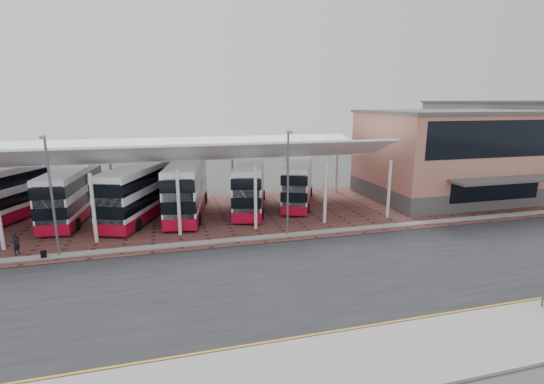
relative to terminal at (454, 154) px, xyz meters
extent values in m
plane|color=#3C3F3B|center=(-23.00, -13.92, -4.66)|extent=(140.00, 140.00, 0.00)
cube|color=black|center=(-23.00, -14.92, -4.65)|extent=(120.00, 14.00, 0.02)
cube|color=brown|center=(-21.00, -0.92, -4.63)|extent=(72.00, 16.00, 0.06)
cube|color=gray|center=(-23.00, -22.92, -4.59)|extent=(120.00, 4.00, 0.14)
cube|color=gray|center=(-23.00, -7.72, -4.59)|extent=(120.00, 0.80, 0.14)
cube|color=#BF8C1B|center=(-23.00, -20.92, -4.63)|extent=(120.00, 0.12, 0.01)
cube|color=#BF8C1B|center=(-23.00, -20.62, -4.63)|extent=(120.00, 0.12, 0.01)
cylinder|color=white|center=(-41.00, 5.58, -2.36)|extent=(0.26, 0.26, 4.60)
cylinder|color=white|center=(-35.00, -5.42, -2.06)|extent=(0.26, 0.26, 5.20)
cylinder|color=white|center=(-35.00, 5.58, -2.36)|extent=(0.26, 0.26, 4.60)
cylinder|color=white|center=(-29.00, -5.42, -2.06)|extent=(0.26, 0.26, 5.20)
cylinder|color=white|center=(-29.00, 5.58, -2.36)|extent=(0.26, 0.26, 4.60)
cylinder|color=white|center=(-23.00, -5.42, -2.06)|extent=(0.26, 0.26, 5.20)
cylinder|color=white|center=(-23.00, 5.58, -2.36)|extent=(0.26, 0.26, 4.60)
cylinder|color=white|center=(-17.00, -5.42, -2.06)|extent=(0.26, 0.26, 5.20)
cylinder|color=white|center=(-17.00, 5.58, -2.36)|extent=(0.26, 0.26, 4.60)
cylinder|color=white|center=(-11.00, -5.42, -2.06)|extent=(0.26, 0.26, 5.20)
cylinder|color=white|center=(-11.00, 5.58, -2.36)|extent=(0.26, 0.26, 4.60)
cube|color=white|center=(-29.00, -3.22, 1.44)|extent=(37.00, 4.95, 1.95)
cube|color=white|center=(-29.00, 2.38, 1.24)|extent=(37.00, 7.12, 1.43)
cube|color=#4E4C4A|center=(0.00, 0.08, -3.76)|extent=(18.00, 12.00, 1.80)
cube|color=tan|center=(0.00, 0.08, 0.74)|extent=(18.00, 12.00, 7.20)
cube|color=black|center=(0.00, -5.82, 2.14)|extent=(16.00, 0.25, 3.40)
cube|color=black|center=(0.00, -5.82, -2.56)|extent=(10.00, 0.25, 2.20)
cube|color=#4E4C4A|center=(0.00, -6.92, -1.46)|extent=(11.00, 2.40, 0.25)
cube|color=#4E4C4A|center=(0.00, 0.08, 4.44)|extent=(18.40, 12.40, 0.30)
cylinder|color=#5C5D64|center=(-37.00, -7.62, -0.66)|extent=(0.16, 0.16, 8.00)
cube|color=#5C5D64|center=(-37.00, -7.92, 3.34)|extent=(0.15, 0.90, 0.15)
cylinder|color=#5C5D64|center=(-21.00, -7.62, -0.66)|extent=(0.16, 0.16, 8.00)
cube|color=#5C5D64|center=(-21.00, -7.92, 3.34)|extent=(0.15, 0.90, 0.15)
cylinder|color=black|center=(-43.63, 4.50, -4.09)|extent=(0.67, 1.05, 1.02)
cylinder|color=black|center=(-41.29, 3.50, -4.09)|extent=(0.67, 1.05, 1.02)
cube|color=white|center=(-37.79, 1.54, -2.25)|extent=(3.45, 10.94, 4.20)
cube|color=#AF0823|center=(-37.79, 1.54, -3.96)|extent=(3.49, 10.98, 0.88)
cube|color=black|center=(-37.79, 1.54, -2.69)|extent=(3.49, 10.98, 0.93)
cube|color=black|center=(-37.79, 1.54, -1.13)|extent=(3.49, 10.98, 0.93)
cube|color=black|center=(-38.30, -3.77, -2.35)|extent=(2.20, 0.31, 3.52)
cylinder|color=black|center=(-39.34, -1.77, -4.11)|extent=(0.37, 1.00, 0.98)
cylinder|color=black|center=(-36.90, -2.01, -4.11)|extent=(0.37, 1.00, 0.98)
cylinder|color=black|center=(-38.68, 5.08, -4.11)|extent=(0.37, 1.00, 0.98)
cylinder|color=black|center=(-36.25, 4.85, -4.11)|extent=(0.37, 1.00, 0.98)
cube|color=white|center=(-32.07, 0.27, -2.13)|extent=(6.52, 11.47, 4.42)
cube|color=#AF0823|center=(-32.07, 0.27, -3.93)|extent=(6.57, 11.52, 0.93)
cube|color=black|center=(-32.07, 0.27, -2.59)|extent=(6.57, 11.52, 0.98)
cube|color=black|center=(-32.07, 0.27, -0.95)|extent=(6.57, 11.52, 0.98)
cube|color=black|center=(-34.12, -4.95, -2.23)|extent=(2.19, 0.94, 3.70)
cylinder|color=black|center=(-34.59, -2.63, -4.08)|extent=(0.64, 1.06, 1.03)
cylinder|color=black|center=(-32.20, -3.57, -4.08)|extent=(0.64, 1.06, 1.03)
cylinder|color=black|center=(-31.95, 4.11, -4.08)|extent=(0.64, 1.06, 1.03)
cylinder|color=black|center=(-29.55, 3.17, -4.08)|extent=(0.64, 1.06, 1.03)
cube|color=white|center=(-28.03, 0.60, -2.06)|extent=(4.62, 11.91, 4.55)
cube|color=#AF0823|center=(-28.03, 0.60, -3.91)|extent=(4.67, 11.96, 0.95)
cube|color=black|center=(-28.03, 0.60, -2.54)|extent=(4.67, 11.96, 1.00)
cube|color=black|center=(-28.03, 0.60, -0.85)|extent=(4.67, 11.96, 1.00)
cube|color=black|center=(-29.03, -5.07, -2.17)|extent=(2.36, 0.52, 3.81)
cylinder|color=black|center=(-29.98, -2.83, -4.07)|extent=(0.48, 1.09, 1.06)
cylinder|color=black|center=(-27.38, -3.29, -4.07)|extent=(0.48, 1.09, 1.06)
cylinder|color=black|center=(-28.69, 4.50, -4.07)|extent=(0.48, 1.09, 1.06)
cylinder|color=black|center=(-26.08, 4.04, -4.07)|extent=(0.48, 1.09, 1.06)
cube|color=white|center=(-22.16, 0.72, -2.23)|extent=(5.21, 11.13, 4.24)
cube|color=#AF0823|center=(-22.16, 0.72, -3.96)|extent=(5.26, 11.17, 0.89)
cube|color=black|center=(-22.16, 0.72, -2.67)|extent=(5.26, 11.17, 0.94)
cube|color=black|center=(-22.16, 0.72, -1.10)|extent=(5.26, 11.17, 0.94)
cube|color=black|center=(-23.57, -4.47, -2.33)|extent=(2.17, 0.67, 3.55)
cylinder|color=black|center=(-24.26, -2.31, -4.11)|extent=(0.52, 1.02, 0.99)
cylinder|color=black|center=(-21.88, -2.96, -4.11)|extent=(0.52, 1.02, 0.99)
cylinder|color=black|center=(-22.45, 4.40, -4.11)|extent=(0.52, 1.02, 0.99)
cylinder|color=black|center=(-20.06, 3.75, -4.11)|extent=(0.52, 1.02, 0.99)
cube|color=white|center=(-17.05, 1.44, -2.34)|extent=(6.21, 10.43, 4.04)
cube|color=#AF0823|center=(-17.05, 1.44, -3.99)|extent=(6.26, 10.48, 0.85)
cube|color=black|center=(-17.05, 1.44, -2.77)|extent=(6.26, 10.48, 0.89)
cube|color=black|center=(-17.05, 1.44, -1.26)|extent=(6.26, 10.48, 0.89)
cube|color=black|center=(-19.06, -3.28, -2.44)|extent=(1.98, 0.91, 3.38)
cylinder|color=black|center=(-19.43, -1.15, -4.13)|extent=(0.61, 0.97, 0.94)
cylinder|color=black|center=(-17.27, -2.07, -4.13)|extent=(0.61, 0.97, 0.94)
cylinder|color=black|center=(-16.84, 4.94, -4.13)|extent=(0.61, 0.97, 0.94)
cylinder|color=black|center=(-14.68, 4.02, -4.13)|extent=(0.61, 0.97, 0.94)
imported|color=black|center=(-39.76, -6.68, -3.79)|extent=(0.57, 0.69, 1.62)
cube|color=black|center=(-37.84, -7.92, -4.33)|extent=(0.31, 0.22, 0.54)
camera|label=1|loc=(-29.71, -35.22, 5.47)|focal=26.00mm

